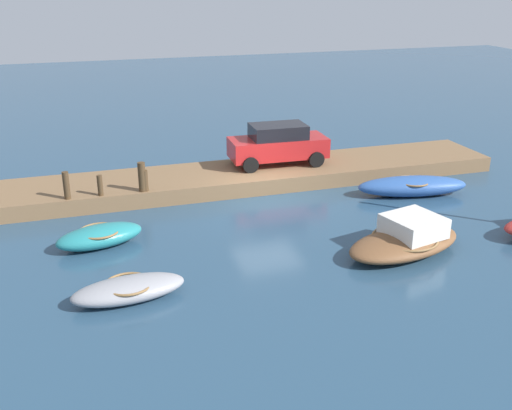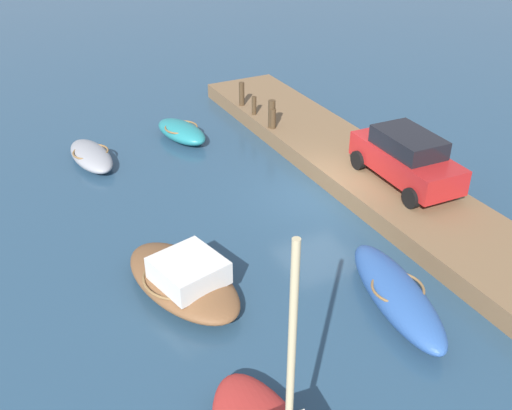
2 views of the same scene
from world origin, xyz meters
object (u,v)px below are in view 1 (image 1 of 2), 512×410
(mooring_post_west, at_px, (145,181))
(mooring_post_east, at_px, (66,185))
(rowboat_blue, at_px, (412,186))
(motorboat_brown, at_px, (406,239))
(parked_car, at_px, (278,144))
(mooring_post_mid_east, at_px, (100,185))
(rowboat_grey, at_px, (129,289))
(dinghy_teal, at_px, (100,236))
(mooring_post_mid_west, at_px, (142,177))

(mooring_post_west, xyz_separation_m, mooring_post_east, (2.74, 0.00, 0.11))
(rowboat_blue, relative_size, motorboat_brown, 1.01)
(rowboat_blue, height_order, mooring_post_east, mooring_post_east)
(parked_car, bearing_deg, rowboat_blue, 141.55)
(mooring_post_west, distance_m, mooring_post_east, 2.75)
(rowboat_blue, xyz_separation_m, mooring_post_mid_east, (11.60, -1.94, 0.60))
(rowboat_grey, xyz_separation_m, rowboat_blue, (-11.40, -4.81, 0.08))
(dinghy_teal, distance_m, mooring_post_mid_west, 3.64)
(dinghy_teal, xyz_separation_m, mooring_post_mid_east, (-0.29, -3.07, 0.64))
(motorboat_brown, bearing_deg, dinghy_teal, -33.89)
(rowboat_grey, height_order, rowboat_blue, rowboat_blue)
(mooring_post_mid_west, height_order, mooring_post_east, mooring_post_mid_west)
(dinghy_teal, distance_m, mooring_post_mid_east, 3.15)
(motorboat_brown, relative_size, mooring_post_east, 4.41)
(rowboat_blue, distance_m, mooring_post_mid_west, 10.31)
(mooring_post_east, bearing_deg, mooring_post_mid_east, 180.00)
(mooring_post_west, bearing_deg, mooring_post_mid_west, 0.00)
(rowboat_blue, height_order, motorboat_brown, motorboat_brown)
(mooring_post_mid_west, bearing_deg, mooring_post_west, 180.00)
(rowboat_grey, height_order, motorboat_brown, motorboat_brown)
(mooring_post_mid_east, bearing_deg, dinghy_teal, 84.66)
(motorboat_brown, distance_m, mooring_post_mid_west, 9.65)
(dinghy_teal, height_order, mooring_post_east, mooring_post_east)
(dinghy_teal, height_order, mooring_post_west, mooring_post_west)
(motorboat_brown, distance_m, mooring_post_west, 9.56)
(rowboat_blue, height_order, mooring_post_west, mooring_post_west)
(rowboat_blue, relative_size, parked_car, 1.10)
(rowboat_blue, bearing_deg, motorboat_brown, 68.74)
(motorboat_brown, height_order, mooring_post_mid_west, mooring_post_mid_west)
(mooring_post_west, distance_m, parked_car, 6.01)
(motorboat_brown, bearing_deg, mooring_post_mid_west, -55.22)
(rowboat_grey, xyz_separation_m, motorboat_brown, (-8.48, -0.34, 0.14))
(dinghy_teal, bearing_deg, mooring_post_mid_east, -108.49)
(rowboat_grey, distance_m, mooring_post_west, 6.93)
(dinghy_teal, distance_m, parked_car, 9.06)
(rowboat_blue, xyz_separation_m, parked_car, (4.25, -3.61, 1.09))
(mooring_post_mid_west, distance_m, parked_car, 6.09)
(dinghy_teal, height_order, parked_car, parked_car)
(parked_car, bearing_deg, mooring_post_mid_west, 17.93)
(mooring_post_west, xyz_separation_m, mooring_post_mid_west, (0.10, 0.00, 0.15))
(motorboat_brown, height_order, mooring_post_east, mooring_post_east)
(mooring_post_mid_west, xyz_separation_m, mooring_post_east, (2.65, 0.00, -0.05))
(mooring_post_west, height_order, mooring_post_mid_west, mooring_post_mid_west)
(dinghy_teal, relative_size, mooring_post_west, 3.76)
(mooring_post_east, relative_size, parked_car, 0.25)
(mooring_post_mid_east, bearing_deg, mooring_post_east, 0.00)
(rowboat_grey, relative_size, rowboat_blue, 0.70)
(rowboat_grey, xyz_separation_m, dinghy_teal, (0.48, -3.68, 0.04))
(mooring_post_mid_west, height_order, parked_car, parked_car)
(rowboat_grey, bearing_deg, mooring_post_mid_west, -106.00)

